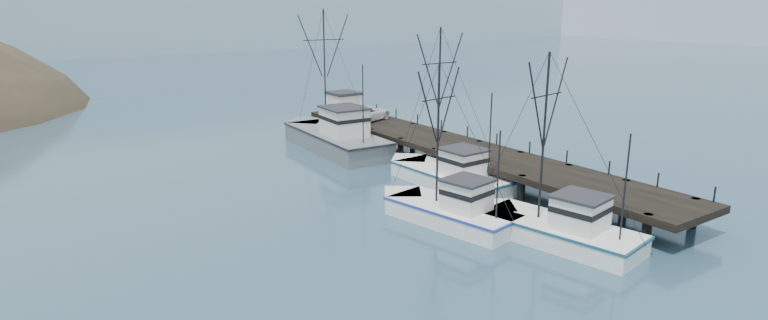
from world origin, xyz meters
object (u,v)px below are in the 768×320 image
(pier, at_px, (458,148))
(trawler_near, at_px, (553,228))
(pier_shed, at_px, (344,104))
(work_vessel, at_px, (334,137))
(pickup_truck, at_px, (368,113))
(trawler_far, at_px, (447,175))
(trawler_mid, at_px, (448,210))

(pier, relative_size, trawler_near, 3.74)
(pier, height_order, pier_shed, pier_shed)
(pier, xyz_separation_m, work_vessel, (-5.79, 11.93, -0.46))
(trawler_near, xyz_separation_m, pickup_truck, (6.17, 30.27, 1.98))
(trawler_far, bearing_deg, pickup_truck, 77.60)
(trawler_mid, bearing_deg, pier_shed, 73.06)
(pier, xyz_separation_m, trawler_near, (-6.59, -16.35, -0.87))
(trawler_mid, height_order, work_vessel, work_vessel)
(trawler_near, bearing_deg, pier_shed, 81.35)
(pier, relative_size, trawler_mid, 4.02)
(trawler_mid, relative_size, pickup_truck, 1.91)
(trawler_mid, xyz_separation_m, pier_shed, (8.32, 27.31, 2.60))
(work_vessel, distance_m, pier_shed, 7.06)
(trawler_far, distance_m, pickup_truck, 18.09)
(pier_shed, bearing_deg, trawler_mid, -106.94)
(trawler_near, bearing_deg, pickup_truck, 78.47)
(trawler_near, bearing_deg, trawler_mid, 117.85)
(work_vessel, height_order, pickup_truck, work_vessel)
(trawler_far, xyz_separation_m, pickup_truck, (3.86, 17.56, 1.98))
(trawler_near, xyz_separation_m, trawler_mid, (-3.24, 6.12, -0.00))
(work_vessel, relative_size, pier_shed, 5.27)
(work_vessel, bearing_deg, pickup_truck, 20.34)
(trawler_near, relative_size, pier_shed, 3.67)
(trawler_mid, relative_size, trawler_far, 0.86)
(trawler_near, xyz_separation_m, trawler_far, (2.31, 12.71, 0.00))
(pier, distance_m, trawler_far, 5.68)
(work_vessel, height_order, pier_shed, work_vessel)
(trawler_near, bearing_deg, pier, 68.06)
(trawler_near, distance_m, work_vessel, 28.29)
(work_vessel, relative_size, pickup_truck, 2.94)
(trawler_far, xyz_separation_m, work_vessel, (-1.51, 15.57, 0.41))
(pier, relative_size, pickup_truck, 7.67)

